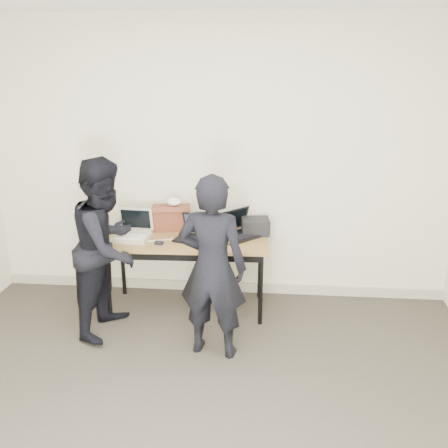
# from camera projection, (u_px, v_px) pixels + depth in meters

# --- Properties ---
(room) EXTENTS (4.60, 4.60, 2.80)m
(room) POSITION_uv_depth(u_px,v_px,m) (179.00, 249.00, 2.64)
(room) COLOR #3B352D
(room) RESTS_ON ground
(desk) EXTENTS (1.52, 0.70, 0.72)m
(desk) POSITION_uv_depth(u_px,v_px,m) (187.00, 245.00, 4.62)
(desk) COLOR olive
(desk) RESTS_ON ground
(laptop_beige) EXTENTS (0.34, 0.33, 0.26)m
(laptop_beige) POSITION_uv_depth(u_px,v_px,m) (133.00, 233.00, 4.60)
(laptop_beige) COLOR #BCB197
(laptop_beige) RESTS_ON desk
(laptop_center) EXTENTS (0.36, 0.35, 0.22)m
(laptop_center) POSITION_uv_depth(u_px,v_px,m) (194.00, 233.00, 4.58)
(laptop_center) COLOR black
(laptop_center) RESTS_ON desk
(laptop_right) EXTENTS (0.45, 0.45, 0.24)m
(laptop_right) POSITION_uv_depth(u_px,v_px,m) (240.00, 229.00, 4.67)
(laptop_right) COLOR black
(laptop_right) RESTS_ON desk
(leather_satchel) EXTENTS (0.38, 0.22, 0.25)m
(leather_satchel) POSITION_uv_depth(u_px,v_px,m) (171.00, 217.00, 4.79)
(leather_satchel) COLOR #602A19
(leather_satchel) RESTS_ON desk
(tissue) EXTENTS (0.14, 0.12, 0.08)m
(tissue) POSITION_uv_depth(u_px,v_px,m) (174.00, 202.00, 4.74)
(tissue) COLOR white
(tissue) RESTS_ON leather_satchel
(equipment_box) EXTENTS (0.28, 0.25, 0.15)m
(equipment_box) POSITION_uv_depth(u_px,v_px,m) (255.00, 226.00, 4.70)
(equipment_box) COLOR black
(equipment_box) RESTS_ON desk
(power_brick) EXTENTS (0.08, 0.06, 0.03)m
(power_brick) POSITION_uv_depth(u_px,v_px,m) (159.00, 243.00, 4.45)
(power_brick) COLOR black
(power_brick) RESTS_ON desk
(cables) EXTENTS (0.99, 0.41, 0.01)m
(cables) POSITION_uv_depth(u_px,v_px,m) (203.00, 240.00, 4.56)
(cables) COLOR black
(cables) RESTS_ON desk
(person_typist) EXTENTS (0.60, 0.44, 1.50)m
(person_typist) POSITION_uv_depth(u_px,v_px,m) (212.00, 268.00, 3.89)
(person_typist) COLOR black
(person_typist) RESTS_ON ground
(person_observer) EXTENTS (0.71, 0.85, 1.55)m
(person_observer) POSITION_uv_depth(u_px,v_px,m) (107.00, 247.00, 4.25)
(person_observer) COLOR black
(person_observer) RESTS_ON ground
(baseboard) EXTENTS (4.50, 0.03, 0.10)m
(baseboard) POSITION_uv_depth(u_px,v_px,m) (220.00, 286.00, 5.17)
(baseboard) COLOR #A59E89
(baseboard) RESTS_ON ground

